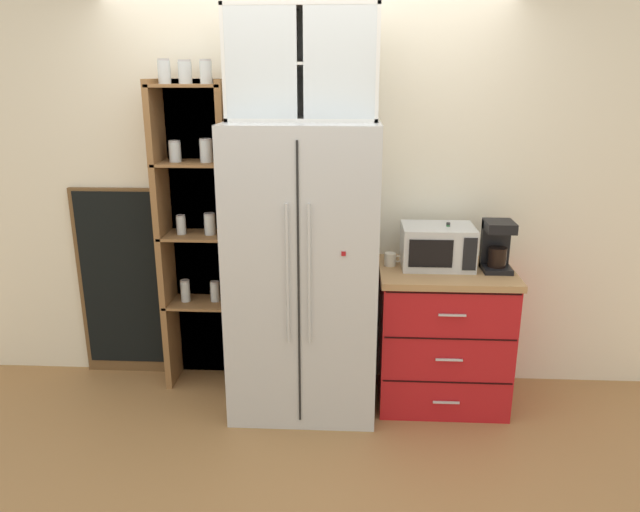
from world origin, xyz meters
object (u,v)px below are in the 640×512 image
refrigerator (304,270)px  chalkboard_menu (122,283)px  microwave (437,246)px  coffee_maker (497,245)px  bottle_green (447,248)px  mug_cream (390,259)px  mug_red (446,259)px

refrigerator → chalkboard_menu: refrigerator is taller
microwave → coffee_maker: bearing=-6.8°
refrigerator → bottle_green: (0.88, 0.10, 0.13)m
refrigerator → mug_cream: bearing=11.8°
refrigerator → coffee_maker: 1.19m
microwave → mug_cream: size_ratio=4.10×
coffee_maker → chalkboard_menu: size_ratio=0.23×
bottle_green → microwave: bearing=170.8°
mug_red → mug_cream: 0.35m
mug_red → coffee_maker: bearing=-8.4°
microwave → mug_red: 0.10m
coffee_maker → mug_red: size_ratio=2.84×
mug_cream → bottle_green: (0.34, -0.01, 0.08)m
refrigerator → mug_red: 0.89m
mug_red → bottle_green: 0.08m
chalkboard_menu → refrigerator: bearing=-14.5°
microwave → mug_cream: microwave is taller
mug_cream → bottle_green: bearing=-1.3°
microwave → mug_cream: 0.30m
mug_red → mug_cream: (-0.34, -0.00, -0.01)m
refrigerator → chalkboard_menu: bearing=165.5°
coffee_maker → chalkboard_menu: 2.51m
chalkboard_menu → mug_red: bearing=-5.8°
coffee_maker → chalkboard_menu: chalkboard_menu is taller
refrigerator → microwave: size_ratio=4.08×
coffee_maker → refrigerator: bearing=-176.5°
coffee_maker → mug_red: bearing=171.6°
mug_red → chalkboard_menu: size_ratio=0.08×
mug_cream → microwave: bearing=0.3°
chalkboard_menu → mug_cream: bearing=-6.9°
refrigerator → coffee_maker: size_ratio=5.79×
refrigerator → mug_red: (0.88, 0.12, 0.05)m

